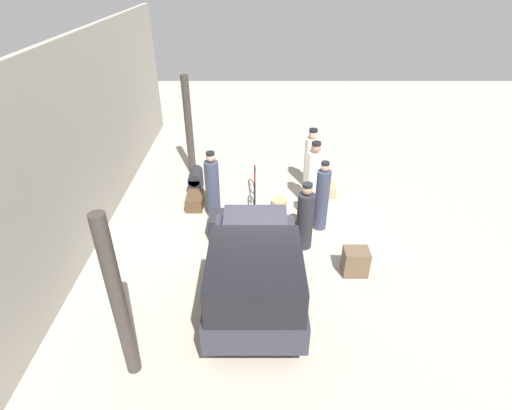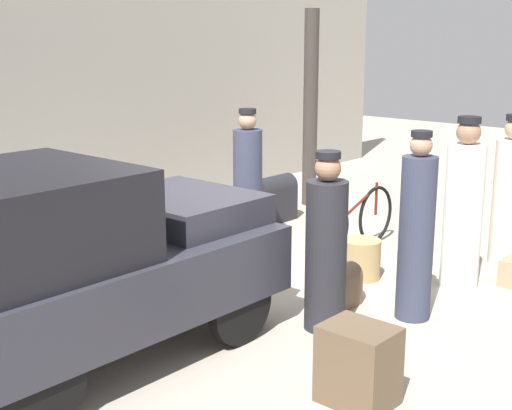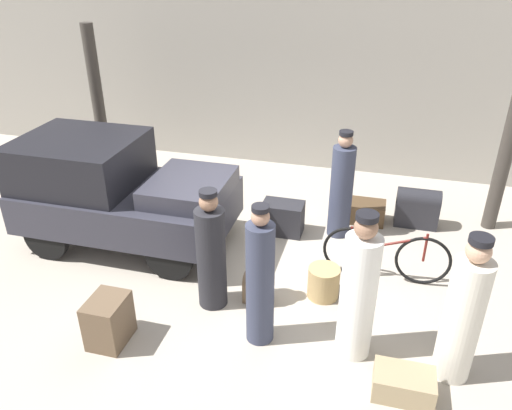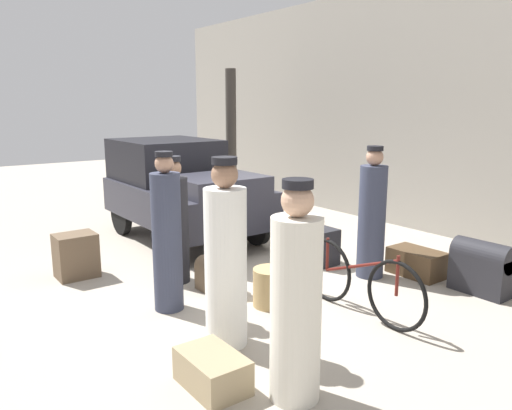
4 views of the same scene
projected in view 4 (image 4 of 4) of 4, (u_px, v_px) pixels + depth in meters
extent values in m
plane|color=#A89E8E|center=(236.00, 269.00, 7.12)|extent=(30.00, 30.00, 0.00)
cube|color=gray|center=(421.00, 108.00, 9.05)|extent=(16.00, 0.15, 4.50)
cylinder|color=#38332D|center=(231.00, 141.00, 10.81)|extent=(0.23, 0.23, 3.05)
cylinder|color=black|center=(256.00, 224.00, 8.31)|extent=(0.71, 0.12, 0.71)
cylinder|color=black|center=(173.00, 239.00, 7.41)|extent=(0.71, 0.12, 0.71)
cylinder|color=black|center=(196.00, 205.00, 9.89)|extent=(0.71, 0.12, 0.71)
cylinder|color=black|center=(121.00, 215.00, 8.98)|extent=(0.71, 0.12, 0.71)
cube|color=#2D2D38|center=(186.00, 201.00, 8.59)|extent=(3.23, 1.71, 0.60)
cube|color=black|center=(165.00, 160.00, 9.03)|extent=(1.78, 1.57, 0.72)
cube|color=#2D2D38|center=(218.00, 185.00, 7.67)|extent=(1.13, 1.33, 0.27)
torus|color=black|center=(396.00, 296.00, 5.15)|extent=(0.76, 0.04, 0.76)
torus|color=black|center=(327.00, 270.00, 5.94)|extent=(0.76, 0.04, 0.76)
cylinder|color=#591914|center=(360.00, 266.00, 5.51)|extent=(1.02, 0.04, 0.41)
cylinder|color=#591914|center=(328.00, 254.00, 5.90)|extent=(0.04, 0.04, 0.39)
cylinder|color=#591914|center=(397.00, 276.00, 5.10)|extent=(0.04, 0.04, 0.43)
cylinder|color=tan|center=(271.00, 287.00, 5.82)|extent=(0.43, 0.43, 0.45)
cylinder|color=#33384C|center=(372.00, 222.00, 6.71)|extent=(0.37, 0.37, 1.52)
sphere|color=tan|center=(375.00, 157.00, 6.54)|extent=(0.23, 0.23, 0.23)
cylinder|color=black|center=(375.00, 148.00, 6.52)|extent=(0.22, 0.22, 0.06)
cylinder|color=white|center=(226.00, 268.00, 4.78)|extent=(0.41, 0.41, 1.56)
sphere|color=#936B51|center=(225.00, 175.00, 4.60)|extent=(0.25, 0.25, 0.25)
cylinder|color=black|center=(224.00, 161.00, 4.58)|extent=(0.24, 0.24, 0.07)
cylinder|color=#33384C|center=(167.00, 243.00, 5.62)|extent=(0.33, 0.33, 1.58)
sphere|color=tan|center=(164.00, 164.00, 5.44)|extent=(0.21, 0.21, 0.21)
cylinder|color=black|center=(164.00, 154.00, 5.42)|extent=(0.20, 0.20, 0.06)
cylinder|color=#232328|center=(174.00, 230.00, 6.53)|extent=(0.38, 0.38, 1.40)
sphere|color=#936B51|center=(172.00, 168.00, 6.36)|extent=(0.24, 0.24, 0.24)
cylinder|color=black|center=(172.00, 159.00, 6.34)|extent=(0.22, 0.22, 0.06)
cylinder|color=silver|center=(296.00, 310.00, 3.89)|extent=(0.41, 0.41, 1.49)
sphere|color=tan|center=(297.00, 201.00, 3.72)|extent=(0.25, 0.25, 0.25)
cylinder|color=black|center=(298.00, 184.00, 3.69)|extent=(0.24, 0.24, 0.07)
cube|color=#4C3823|center=(417.00, 263.00, 6.86)|extent=(0.73, 0.44, 0.36)
cube|color=brown|center=(210.00, 279.00, 6.30)|extent=(0.36, 0.25, 0.30)
cylinder|color=brown|center=(210.00, 268.00, 6.27)|extent=(0.36, 0.25, 0.25)
cube|color=#9E8966|center=(212.00, 371.00, 4.15)|extent=(0.64, 0.41, 0.30)
cube|color=brown|center=(76.00, 255.00, 6.77)|extent=(0.42, 0.53, 0.60)
cube|color=#232328|center=(481.00, 274.00, 6.20)|extent=(0.70, 0.35, 0.50)
cylinder|color=#232328|center=(483.00, 255.00, 6.15)|extent=(0.70, 0.35, 0.35)
cube|color=#232328|center=(314.00, 245.00, 7.41)|extent=(0.67, 0.42, 0.54)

